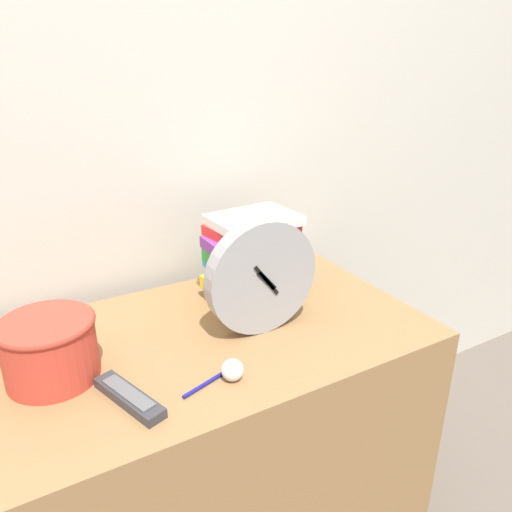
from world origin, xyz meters
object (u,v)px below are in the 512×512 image
tv_remote (129,397)px  desk_clock (262,277)px  crumpled_paper_ball (232,370)px  pen (208,382)px  book_stack (251,255)px  basket (49,347)px

tv_remote → desk_clock: bearing=16.3°
crumpled_paper_ball → pen: crumpled_paper_ball is taller
book_stack → tv_remote: (-0.42, -0.27, -0.11)m
pen → basket: bearing=145.6°
book_stack → basket: (-0.53, -0.12, -0.05)m
crumpled_paper_ball → book_stack: bearing=55.0°
basket → book_stack: bearing=12.8°
tv_remote → crumpled_paper_ball: bearing=-10.3°
book_stack → tv_remote: bearing=-146.9°
book_stack → crumpled_paper_ball: size_ratio=5.53×
tv_remote → pen: 0.15m
book_stack → crumpled_paper_ball: 0.39m
book_stack → basket: book_stack is taller
basket → pen: 0.32m
tv_remote → pen: tv_remote is taller
desk_clock → pen: desk_clock is taller
pen → crumpled_paper_ball: bearing=-12.5°
desk_clock → basket: (-0.47, 0.05, -0.07)m
desk_clock → basket: size_ratio=1.43×
crumpled_paper_ball → pen: (-0.05, 0.01, -0.02)m
tv_remote → basket: bearing=125.6°
desk_clock → crumpled_paper_ball: desk_clock is taller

